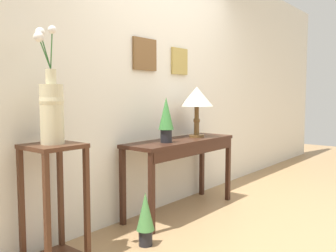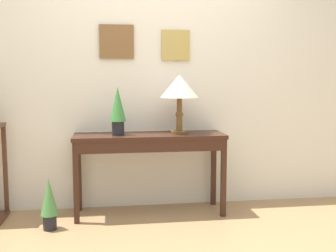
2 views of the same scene
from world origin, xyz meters
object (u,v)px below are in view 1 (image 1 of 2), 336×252
object	(u,v)px
console_table	(183,149)
potted_plant_on_console	(166,118)
potted_plant_floor	(145,217)
table_lamp	(197,99)
pedestal_stand_left	(54,204)
flower_vase_tall	(51,106)

from	to	relation	value
console_table	potted_plant_on_console	world-z (taller)	potted_plant_on_console
potted_plant_floor	table_lamp	bearing A→B (deg)	14.71
potted_plant_floor	pedestal_stand_left	bearing A→B (deg)	152.75
potted_plant_on_console	console_table	bearing A→B (deg)	2.46
flower_vase_tall	potted_plant_floor	size ratio (longest dim) A/B	1.86
console_table	flower_vase_tall	xyz separation A→B (m)	(-1.48, 0.04, 0.47)
potted_plant_on_console	pedestal_stand_left	size ratio (longest dim) A/B	0.50
flower_vase_tall	pedestal_stand_left	bearing A→B (deg)	-13.31
pedestal_stand_left	console_table	bearing A→B (deg)	-1.57
flower_vase_tall	potted_plant_on_console	bearing A→B (deg)	-2.56
potted_plant_on_console	flower_vase_tall	xyz separation A→B (m)	(-1.19, 0.05, 0.14)
table_lamp	pedestal_stand_left	distance (m)	1.90
console_table	table_lamp	world-z (taller)	table_lamp
table_lamp	potted_plant_on_console	bearing A→B (deg)	-176.21
console_table	pedestal_stand_left	world-z (taller)	pedestal_stand_left
pedestal_stand_left	potted_plant_floor	size ratio (longest dim) A/B	1.97
table_lamp	potted_plant_floor	distance (m)	1.50
table_lamp	potted_plant_on_console	xyz separation A→B (m)	(-0.56, -0.04, -0.18)
table_lamp	potted_plant_floor	xyz separation A→B (m)	(-1.14, -0.30, -0.92)
potted_plant_floor	flower_vase_tall	bearing A→B (deg)	152.79
console_table	potted_plant_floor	distance (m)	0.99
pedestal_stand_left	flower_vase_tall	xyz separation A→B (m)	(-0.00, 0.00, 0.70)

